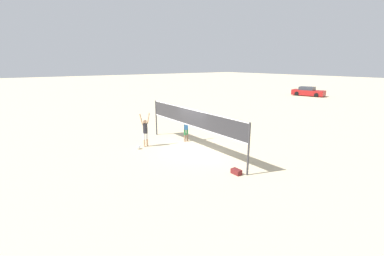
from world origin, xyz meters
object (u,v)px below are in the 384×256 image
at_px(player_blocker, 186,126).
at_px(volleyball, 139,147).
at_px(gear_bag, 236,172).
at_px(volleyball_net, 192,120).
at_px(player_spiker, 145,129).
at_px(parked_car_near, 308,92).

relative_size(player_blocker, volleyball, 8.38).
bearing_deg(player_blocker, volleyball, -6.85).
height_order(player_blocker, gear_bag, player_blocker).
xyz_separation_m(volleyball_net, player_blocker, (-1.72, 0.78, -0.81)).
bearing_deg(player_blocker, gear_bag, 78.84).
distance_m(player_spiker, player_blocker, 2.71).
relative_size(player_blocker, gear_bag, 4.08).
bearing_deg(volleyball_net, volleyball, -130.70).
bearing_deg(player_spiker, player_blocker, -12.61).
relative_size(player_blocker, parked_car_near, 0.40).
bearing_deg(player_spiker, parked_car_near, 13.78).
relative_size(player_spiker, parked_car_near, 0.42).
distance_m(volleyball, gear_bag, 6.40).
bearing_deg(volleyball_net, parked_car_near, 108.59).
bearing_deg(parked_car_near, player_blocker, -86.82).
distance_m(gear_bag, parked_car_near, 33.86).
height_order(player_spiker, gear_bag, player_spiker).
distance_m(volleyball, parked_car_near, 33.86).
height_order(player_blocker, parked_car_near, player_blocker).
height_order(volleyball, gear_bag, same).
bearing_deg(volleyball, player_spiker, 108.85).
relative_size(volleyball_net, volleyball, 36.63).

